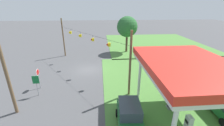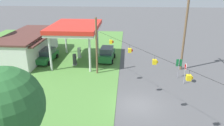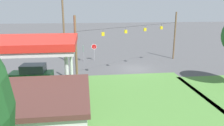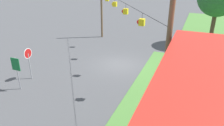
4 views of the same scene
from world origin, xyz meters
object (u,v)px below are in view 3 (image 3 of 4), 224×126
object	(u,v)px
fuel_pump_near	(45,92)
fuel_pump_far	(8,94)
car_at_pumps_rear	(15,115)
gas_station_canopy	(22,45)
car_at_pumps_front	(32,74)
route_sign	(83,50)
stop_sign_roadside	(94,49)
utility_pole_main	(63,19)

from	to	relation	value
fuel_pump_near	fuel_pump_far	bearing A→B (deg)	0.00
car_at_pumps_rear	gas_station_canopy	bearing A→B (deg)	98.40
car_at_pumps_front	route_sign	world-z (taller)	route_sign
car_at_pumps_front	fuel_pump_far	bearing A→B (deg)	80.57
gas_station_canopy	fuel_pump_near	distance (m)	4.48
fuel_pump_near	car_at_pumps_rear	distance (m)	4.56
stop_sign_roadside	route_sign	xyz separation A→B (m)	(1.63, 0.37, -0.10)
utility_pole_main	stop_sign_roadside	bearing A→B (deg)	172.26
car_at_pumps_rear	stop_sign_roadside	distance (m)	19.39
car_at_pumps_rear	route_sign	bearing A→B (deg)	80.00
fuel_pump_near	car_at_pumps_front	world-z (taller)	car_at_pumps_front
gas_station_canopy	car_at_pumps_front	bearing A→B (deg)	-83.42
route_sign	utility_pole_main	bearing A→B (deg)	-19.17
car_at_pumps_front	route_sign	size ratio (longest dim) A/B	1.86
gas_station_canopy	utility_pole_main	distance (m)	14.76
fuel_pump_near	gas_station_canopy	bearing A→B (deg)	0.06
car_at_pumps_front	stop_sign_roadside	size ratio (longest dim) A/B	1.78
fuel_pump_near	utility_pole_main	size ratio (longest dim) A/B	0.14
gas_station_canopy	car_at_pumps_front	size ratio (longest dim) A/B	2.00
car_at_pumps_rear	route_sign	size ratio (longest dim) A/B	2.11
fuel_pump_near	stop_sign_roadside	distance (m)	14.86
gas_station_canopy	car_at_pumps_rear	size ratio (longest dim) A/B	1.76
stop_sign_roadside	utility_pole_main	distance (m)	6.21
gas_station_canopy	fuel_pump_far	xyz separation A→B (m)	(1.52, -0.00, -4.21)
gas_station_canopy	car_at_pumps_rear	world-z (taller)	gas_station_canopy
car_at_pumps_rear	route_sign	distance (m)	18.57
route_sign	utility_pole_main	xyz separation A→B (m)	(2.78, -0.97, 4.43)
fuel_pump_far	route_sign	distance (m)	15.05
car_at_pumps_front	car_at_pumps_rear	world-z (taller)	car_at_pumps_front
fuel_pump_near	stop_sign_roadside	xyz separation A→B (m)	(-4.95, -13.97, 1.06)
fuel_pump_far	car_at_pumps_front	xyz separation A→B (m)	(-1.01, -4.40, 0.31)
fuel_pump_far	car_at_pumps_front	bearing A→B (deg)	-102.96
fuel_pump_near	car_at_pumps_rear	world-z (taller)	car_at_pumps_rear
car_at_pumps_front	car_at_pumps_rear	distance (m)	8.84
fuel_pump_near	fuel_pump_far	size ratio (longest dim) A/B	1.00
fuel_pump_near	fuel_pump_far	world-z (taller)	same
gas_station_canopy	stop_sign_roadside	distance (m)	15.72
utility_pole_main	car_at_pumps_front	bearing A→B (deg)	75.83
fuel_pump_far	stop_sign_roadside	distance (m)	16.13
fuel_pump_near	stop_sign_roadside	size ratio (longest dim) A/B	0.63
fuel_pump_near	route_sign	bearing A→B (deg)	-103.74
fuel_pump_near	stop_sign_roadside	bearing A→B (deg)	-109.53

